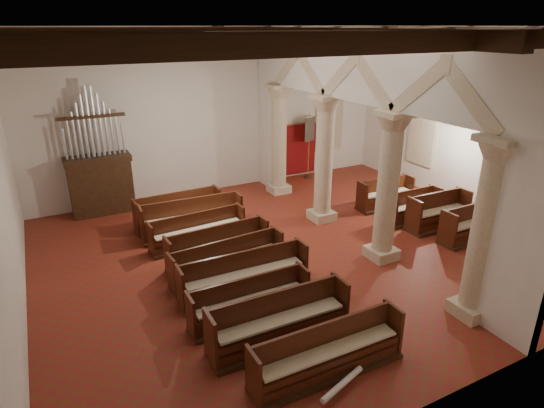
{
  "coord_description": "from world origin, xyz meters",
  "views": [
    {
      "loc": [
        -6.07,
        -10.04,
        6.05
      ],
      "look_at": [
        -0.58,
        0.5,
        1.34
      ],
      "focal_mm": 30.0,
      "sensor_mm": 36.0,
      "label": 1
    }
  ],
  "objects_px": {
    "processional_banner": "(309,158)",
    "aisle_pew_0": "(471,229)",
    "nave_pew_0": "(328,358)",
    "pipe_organ": "(99,174)",
    "lectern": "(128,196)"
  },
  "relations": [
    {
      "from": "nave_pew_0",
      "to": "aisle_pew_0",
      "type": "relative_size",
      "value": 1.46
    },
    {
      "from": "nave_pew_0",
      "to": "pipe_organ",
      "type": "bearing_deg",
      "value": 104.08
    },
    {
      "from": "nave_pew_0",
      "to": "processional_banner",
      "type": "bearing_deg",
      "value": 60.48
    },
    {
      "from": "nave_pew_0",
      "to": "aisle_pew_0",
      "type": "height_order",
      "value": "aisle_pew_0"
    },
    {
      "from": "lectern",
      "to": "processional_banner",
      "type": "distance_m",
      "value": 7.43
    },
    {
      "from": "pipe_organ",
      "to": "processional_banner",
      "type": "distance_m",
      "value": 8.26
    },
    {
      "from": "processional_banner",
      "to": "pipe_organ",
      "type": "bearing_deg",
      "value": 159.27
    },
    {
      "from": "processional_banner",
      "to": "aisle_pew_0",
      "type": "distance_m",
      "value": 7.46
    },
    {
      "from": "processional_banner",
      "to": "aisle_pew_0",
      "type": "height_order",
      "value": "processional_banner"
    },
    {
      "from": "pipe_organ",
      "to": "processional_banner",
      "type": "height_order",
      "value": "pipe_organ"
    },
    {
      "from": "aisle_pew_0",
      "to": "pipe_organ",
      "type": "bearing_deg",
      "value": 141.8
    },
    {
      "from": "lectern",
      "to": "pipe_organ",
      "type": "bearing_deg",
      "value": -159.24
    },
    {
      "from": "pipe_organ",
      "to": "aisle_pew_0",
      "type": "xyz_separation_m",
      "value": [
        9.41,
        -7.36,
        -1.01
      ]
    },
    {
      "from": "processional_banner",
      "to": "aisle_pew_0",
      "type": "xyz_separation_m",
      "value": [
        1.17,
        -7.35,
        -0.48
      ]
    },
    {
      "from": "lectern",
      "to": "nave_pew_0",
      "type": "bearing_deg",
      "value": -59.39
    }
  ]
}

